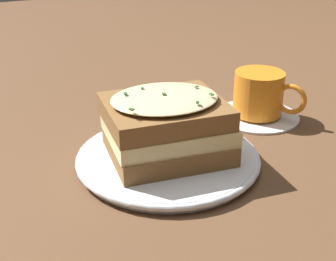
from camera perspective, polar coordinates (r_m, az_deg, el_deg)
ground_plane at (r=0.60m, az=-0.26°, el=-2.92°), size 2.40×2.40×0.00m
dinner_plate at (r=0.58m, az=0.00°, el=-3.36°), size 0.23×0.23×0.01m
sandwich at (r=0.56m, az=-0.17°, el=0.62°), size 0.13×0.15×0.08m
teacup_with_saucer at (r=0.71m, az=11.04°, el=3.94°), size 0.13×0.13×0.07m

